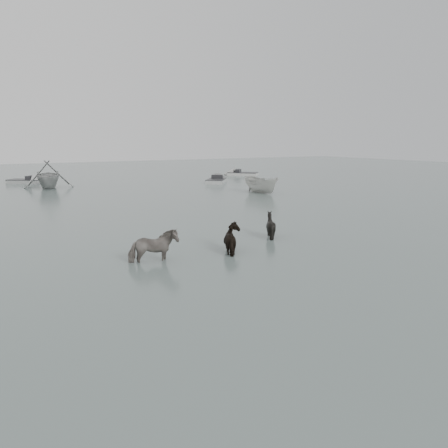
{
  "coord_description": "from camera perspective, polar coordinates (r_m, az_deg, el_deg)",
  "views": [
    {
      "loc": [
        -7.67,
        -14.38,
        4.27
      ],
      "look_at": [
        0.68,
        0.1,
        1.0
      ],
      "focal_mm": 35.0,
      "sensor_mm": 36.0,
      "label": 1
    }
  ],
  "objects": [
    {
      "name": "ground",
      "position": [
        16.85,
        -1.83,
        -3.61
      ],
      "size": [
        140.0,
        140.0,
        0.0
      ],
      "primitive_type": "plane",
      "color": "#556562",
      "rests_on": "ground"
    },
    {
      "name": "pony_pinto",
      "position": [
        15.47,
        -9.26,
        -2.31
      ],
      "size": [
        1.83,
        1.05,
        1.45
      ],
      "primitive_type": "imported",
      "rotation": [
        0.0,
        0.0,
        1.41
      ],
      "color": "black",
      "rests_on": "ground"
    },
    {
      "name": "skiff_star",
      "position": [
        52.0,
        2.49,
        6.75
      ],
      "size": [
        4.5,
        4.55,
        0.75
      ],
      "primitive_type": null,
      "rotation": [
        0.0,
        0.0,
        2.35
      ],
      "color": "beige",
      "rests_on": "ground"
    },
    {
      "name": "skiff_mid",
      "position": [
        47.04,
        -24.5,
        5.32
      ],
      "size": [
        4.52,
        3.92,
        0.75
      ],
      "primitive_type": null,
      "rotation": [
        0.0,
        0.0,
        -0.64
      ],
      "color": "gray",
      "rests_on": "ground"
    },
    {
      "name": "skiff_port",
      "position": [
        43.3,
        -1.0,
        5.9
      ],
      "size": [
        4.16,
        4.69,
        0.75
      ],
      "primitive_type": null,
      "rotation": [
        0.0,
        0.0,
        0.91
      ],
      "color": "#A6A9A6",
      "rests_on": "ground"
    },
    {
      "name": "pony_dark",
      "position": [
        16.75,
        1.47,
        -1.23
      ],
      "size": [
        1.21,
        1.41,
        1.4
      ],
      "primitive_type": "imported",
      "rotation": [
        0.0,
        0.0,
        1.58
      ],
      "color": "black",
      "rests_on": "ground"
    },
    {
      "name": "boat_small",
      "position": [
        35.18,
        4.91,
        5.29
      ],
      "size": [
        1.62,
        3.96,
        1.51
      ],
      "primitive_type": "imported",
      "rotation": [
        0.0,
        0.0,
        0.04
      ],
      "color": "beige",
      "rests_on": "ground"
    },
    {
      "name": "rowboat_trail",
      "position": [
        41.55,
        -21.99,
        6.15
      ],
      "size": [
        4.94,
        5.5,
        2.58
      ],
      "primitive_type": "imported",
      "rotation": [
        0.0,
        0.0,
        2.99
      ],
      "color": "#949795",
      "rests_on": "ground"
    },
    {
      "name": "pony_black",
      "position": [
        19.37,
        6.09,
        0.29
      ],
      "size": [
        1.48,
        1.39,
        1.33
      ],
      "primitive_type": "imported",
      "rotation": [
        0.0,
        0.0,
        1.88
      ],
      "color": "black",
      "rests_on": "ground"
    }
  ]
}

